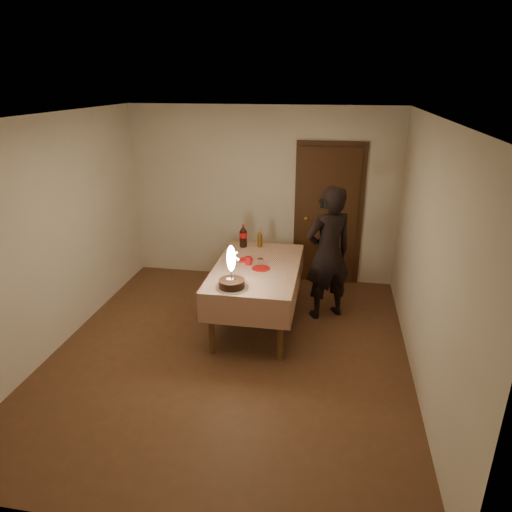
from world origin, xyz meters
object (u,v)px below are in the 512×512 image
object	(u,v)px
birthday_cake	(232,278)
red_plate	(261,268)
red_cup	(249,261)
dining_table	(257,274)
photographer	(328,253)
clear_cup	(260,262)
amber_bottle_left	(260,239)
cola_bottle	(243,236)

from	to	relation	value
birthday_cake	red_plate	xyz separation A→B (m)	(0.23, 0.58, -0.11)
red_cup	dining_table	bearing A→B (deg)	-18.87
red_cup	photographer	world-z (taller)	photographer
dining_table	birthday_cake	bearing A→B (deg)	-104.39
birthday_cake	red_cup	bearing A→B (deg)	85.16
clear_cup	photographer	size ratio (longest dim) A/B	0.05
red_cup	amber_bottle_left	distance (m)	0.65
red_plate	birthday_cake	bearing A→B (deg)	-111.70
birthday_cake	clear_cup	size ratio (longest dim) A/B	5.41
cola_bottle	dining_table	bearing A→B (deg)	-65.41
cola_bottle	photographer	size ratio (longest dim) A/B	0.18
red_cup	amber_bottle_left	world-z (taller)	amber_bottle_left
dining_table	clear_cup	distance (m)	0.16
red_plate	clear_cup	size ratio (longest dim) A/B	2.44
dining_table	red_plate	xyz separation A→B (m)	(0.06, -0.07, 0.11)
birthday_cake	clear_cup	world-z (taller)	birthday_cake
red_plate	photographer	world-z (taller)	photographer
birthday_cake	cola_bottle	xyz separation A→B (m)	(-0.13, 1.30, 0.04)
dining_table	red_cup	xyz separation A→B (m)	(-0.11, 0.04, 0.16)
red_cup	red_plate	bearing A→B (deg)	-31.24
photographer	red_plate	bearing A→B (deg)	-149.89
clear_cup	photographer	world-z (taller)	photographer
cola_bottle	clear_cup	bearing A→B (deg)	-61.54
clear_cup	birthday_cake	bearing A→B (deg)	-107.11
red_cup	clear_cup	size ratio (longest dim) A/B	1.11
red_cup	clear_cup	bearing A→B (deg)	-4.44
cola_bottle	photographer	world-z (taller)	photographer
clear_cup	amber_bottle_left	size ratio (longest dim) A/B	0.35
dining_table	amber_bottle_left	distance (m)	0.72
red_cup	cola_bottle	world-z (taller)	cola_bottle
clear_cup	photographer	xyz separation A→B (m)	(0.81, 0.36, 0.03)
red_plate	cola_bottle	distance (m)	0.82
red_cup	cola_bottle	xyz separation A→B (m)	(-0.19, 0.61, 0.10)
red_plate	cola_bottle	world-z (taller)	cola_bottle
photographer	birthday_cake	bearing A→B (deg)	-134.47
amber_bottle_left	photographer	world-z (taller)	photographer
red_plate	photographer	distance (m)	0.91
dining_table	birthday_cake	world-z (taller)	birthday_cake
red_cup	photographer	xyz separation A→B (m)	(0.96, 0.35, 0.02)
birthday_cake	dining_table	bearing A→B (deg)	75.61
dining_table	red_plate	size ratio (longest dim) A/B	7.82
photographer	amber_bottle_left	bearing A→B (deg)	162.57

